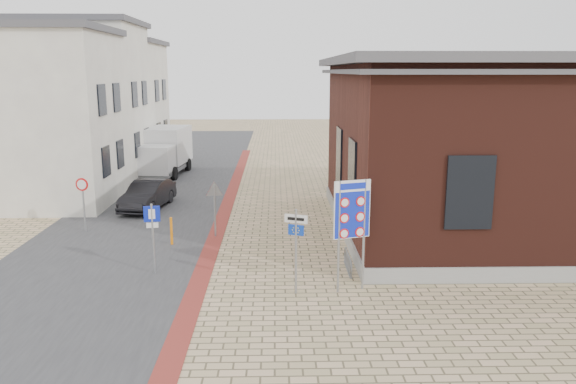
# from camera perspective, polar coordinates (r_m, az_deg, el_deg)

# --- Properties ---
(ground) EXTENTS (120.00, 120.00, 0.00)m
(ground) POSITION_cam_1_polar(r_m,az_deg,el_deg) (16.15, -2.42, -10.66)
(ground) COLOR tan
(ground) RESTS_ON ground
(road_strip) EXTENTS (7.00, 60.00, 0.02)m
(road_strip) POSITION_cam_1_polar(r_m,az_deg,el_deg) (31.09, -12.07, 0.30)
(road_strip) COLOR #38383A
(road_strip) RESTS_ON ground
(curb_strip) EXTENTS (0.60, 40.00, 0.02)m
(curb_strip) POSITION_cam_1_polar(r_m,az_deg,el_deg) (25.76, -6.44, -1.94)
(curb_strip) COLOR maroon
(curb_strip) RESTS_ON ground
(brick_building) EXTENTS (13.00, 13.00, 6.80)m
(brick_building) POSITION_cam_1_polar(r_m,az_deg,el_deg) (23.69, 20.24, 4.69)
(brick_building) COLOR gray
(brick_building) RESTS_ON ground
(townhouse_near) EXTENTS (7.40, 6.40, 8.30)m
(townhouse_near) POSITION_cam_1_polar(r_m,az_deg,el_deg) (29.25, -24.25, 7.01)
(townhouse_near) COLOR beige
(townhouse_near) RESTS_ON ground
(townhouse_mid) EXTENTS (7.40, 6.40, 9.10)m
(townhouse_mid) POSITION_cam_1_polar(r_m,az_deg,el_deg) (34.82, -20.50, 8.63)
(townhouse_mid) COLOR beige
(townhouse_mid) RESTS_ON ground
(townhouse_far) EXTENTS (7.40, 6.40, 8.30)m
(townhouse_far) POSITION_cam_1_polar(r_m,az_deg,el_deg) (40.56, -17.70, 8.65)
(townhouse_far) COLOR beige
(townhouse_far) RESTS_ON ground
(bike_rack) EXTENTS (0.08, 1.80, 0.60)m
(bike_rack) POSITION_cam_1_polar(r_m,az_deg,el_deg) (18.25, 6.11, -7.09)
(bike_rack) COLOR slate
(bike_rack) RESTS_ON ground
(sedan) EXTENTS (2.02, 4.16, 1.31)m
(sedan) POSITION_cam_1_polar(r_m,az_deg,el_deg) (26.79, -14.06, -0.27)
(sedan) COLOR black
(sedan) RESTS_ON ground
(box_truck) EXTENTS (2.75, 5.64, 2.85)m
(box_truck) POSITION_cam_1_polar(r_m,az_deg,el_deg) (35.30, -12.43, 4.10)
(box_truck) COLOR slate
(box_truck) RESTS_ON ground
(border_sign) EXTENTS (1.08, 0.39, 3.28)m
(border_sign) POSITION_cam_1_polar(r_m,az_deg,el_deg) (16.01, 6.52, -1.97)
(border_sign) COLOR gray
(border_sign) RESTS_ON ground
(essen_sign) EXTENTS (0.64, 0.27, 2.49)m
(essen_sign) POSITION_cam_1_polar(r_m,az_deg,el_deg) (15.88, 0.82, -4.72)
(essen_sign) COLOR gray
(essen_sign) RESTS_ON ground
(parking_sign) EXTENTS (0.50, 0.10, 2.27)m
(parking_sign) POSITION_cam_1_polar(r_m,az_deg,el_deg) (17.95, -13.60, -3.48)
(parking_sign) COLOR gray
(parking_sign) RESTS_ON ground
(yield_sign) EXTENTS (0.76, 0.18, 2.15)m
(yield_sign) POSITION_cam_1_polar(r_m,az_deg,el_deg) (21.52, -7.48, -0.39)
(yield_sign) COLOR gray
(yield_sign) RESTS_ON ground
(speed_sign) EXTENTS (0.51, 0.11, 2.19)m
(speed_sign) POSITION_cam_1_polar(r_m,az_deg,el_deg) (23.44, -20.10, -0.43)
(speed_sign) COLOR gray
(speed_sign) RESTS_ON ground
(bollard) EXTENTS (0.11, 0.11, 1.04)m
(bollard) POSITION_cam_1_polar(r_m,az_deg,el_deg) (21.05, -11.76, -3.92)
(bollard) COLOR orange
(bollard) RESTS_ON ground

